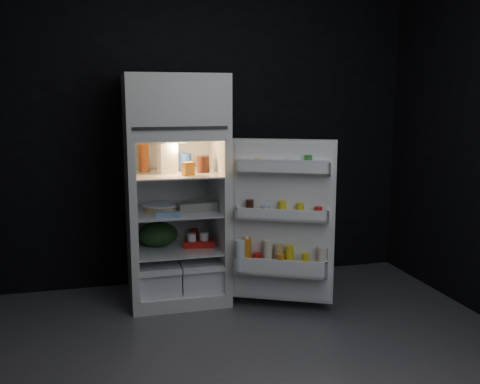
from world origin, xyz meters
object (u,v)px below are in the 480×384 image
object	(u,v)px
refrigerator	(175,181)
yogurt_tray	(199,243)
egg_carton	(197,207)
milk_jug	(167,158)
fridge_door	(282,224)

from	to	relation	value
refrigerator	yogurt_tray	bearing A→B (deg)	-23.97
egg_carton	refrigerator	bearing A→B (deg)	136.63
milk_jug	egg_carton	size ratio (longest dim) A/B	0.78
refrigerator	egg_carton	bearing A→B (deg)	-37.28
milk_jug	yogurt_tray	bearing A→B (deg)	-17.61
milk_jug	yogurt_tray	world-z (taller)	milk_jug
fridge_door	egg_carton	bearing A→B (deg)	142.80
refrigerator	egg_carton	size ratio (longest dim) A/B	5.76
refrigerator	egg_carton	xyz separation A→B (m)	(0.16, -0.12, -0.19)
fridge_door	milk_jug	bearing A→B (deg)	147.23
milk_jug	refrigerator	bearing A→B (deg)	25.29
milk_jug	yogurt_tray	size ratio (longest dim) A/B	0.99
egg_carton	yogurt_tray	world-z (taller)	egg_carton
fridge_door	egg_carton	xyz separation A→B (m)	(-0.56, 0.42, 0.08)
milk_jug	yogurt_tray	xyz separation A→B (m)	(0.24, -0.03, -0.69)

